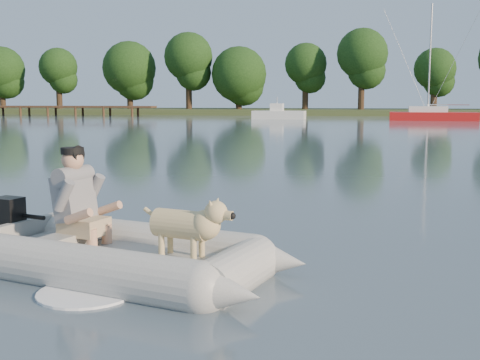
% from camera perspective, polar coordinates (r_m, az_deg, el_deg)
% --- Properties ---
extents(water, '(160.00, 160.00, 0.00)m').
position_cam_1_polar(water, '(6.98, -2.67, -7.76)').
color(water, slate).
rests_on(water, ground).
extents(shore_bank, '(160.00, 12.00, 0.70)m').
position_cam_1_polar(shore_bank, '(68.61, 8.22, 6.38)').
color(shore_bank, '#47512D').
rests_on(shore_bank, water).
extents(dock, '(18.00, 2.00, 1.04)m').
position_cam_1_polar(dock, '(64.69, -15.83, 6.32)').
color(dock, '#4C331E').
rests_on(dock, water).
extents(treeline, '(91.83, 7.35, 9.27)m').
position_cam_1_polar(treeline, '(68.12, 15.73, 10.46)').
color(treeline, '#332316').
rests_on(treeline, shore_bank).
extents(dinghy, '(5.76, 4.94, 1.42)m').
position_cam_1_polar(dinghy, '(6.53, -10.82, -3.50)').
color(dinghy, '#A1A29C').
rests_on(dinghy, water).
extents(man, '(0.89, 0.82, 1.10)m').
position_cam_1_polar(man, '(6.98, -15.33, -1.35)').
color(man, slate).
rests_on(man, dinghy).
extents(dog, '(1.01, 0.60, 0.64)m').
position_cam_1_polar(dog, '(6.23, -5.58, -4.68)').
color(dog, tan).
rests_on(dog, dinghy).
extents(outboard_motor, '(0.49, 0.40, 0.81)m').
position_cam_1_polar(outboard_motor, '(7.71, -21.02, -4.35)').
color(outboard_motor, black).
rests_on(outboard_motor, dinghy).
extents(motorboat, '(4.88, 2.16, 2.02)m').
position_cam_1_polar(motorboat, '(53.21, 3.72, 6.77)').
color(motorboat, white).
rests_on(motorboat, water).
extents(sailboat, '(7.10, 2.59, 9.57)m').
position_cam_1_polar(sailboat, '(52.28, 17.75, 5.85)').
color(sailboat, '#B01414').
rests_on(sailboat, water).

